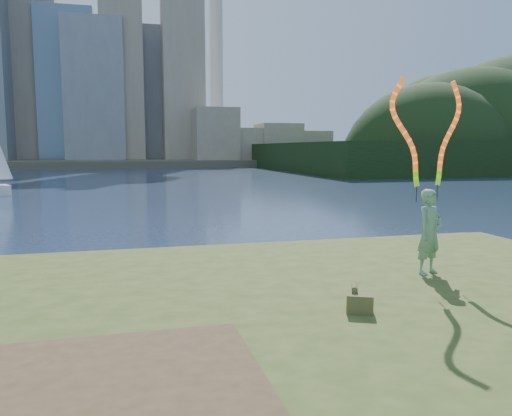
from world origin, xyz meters
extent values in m
plane|color=#1A2842|center=(0.00, 0.00, 0.00)|extent=(320.00, 320.00, 0.00)
cube|color=#374619|center=(0.00, -2.50, 0.15)|extent=(20.00, 18.00, 0.30)
cube|color=#374619|center=(0.00, -2.20, 0.40)|extent=(17.00, 15.00, 0.30)
cube|color=#374619|center=(0.00, -2.00, 0.65)|extent=(14.00, 12.00, 0.30)
cube|color=#47331E|center=(-2.20, -3.20, 0.81)|extent=(3.20, 3.00, 0.02)
cube|color=#4C4738|center=(0.00, 95.00, 0.60)|extent=(320.00, 40.00, 1.20)
cylinder|color=silver|center=(18.00, 102.00, 30.20)|extent=(2.80, 2.80, 58.00)
cube|color=black|center=(55.00, 60.00, 2.00)|extent=(70.00, 42.00, 4.00)
imported|color=#156526|center=(3.64, 0.10, 1.62)|extent=(0.70, 0.58, 1.64)
cylinder|color=black|center=(3.32, 0.09, 2.36)|extent=(0.02, 0.02, 0.30)
cylinder|color=black|center=(3.93, 0.33, 2.36)|extent=(0.02, 0.02, 0.30)
cube|color=#434122|center=(1.32, -1.67, 0.94)|extent=(0.46, 0.39, 0.27)
cylinder|color=#434122|center=(1.32, -1.48, 1.12)|extent=(0.19, 0.27, 0.09)
camera|label=1|loc=(-1.97, -8.18, 3.21)|focal=35.00mm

